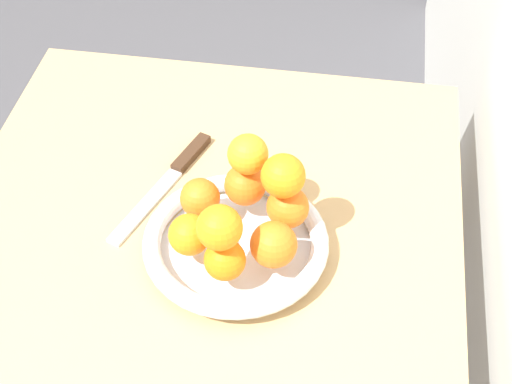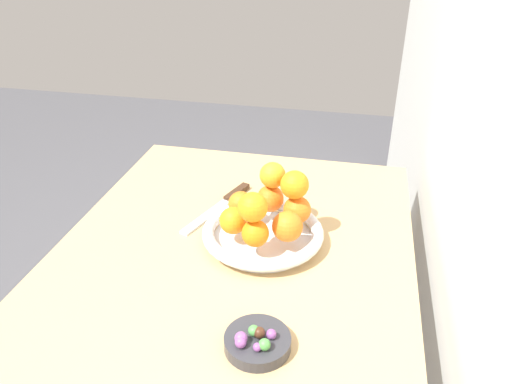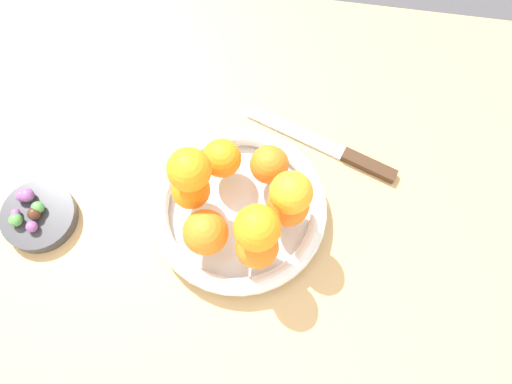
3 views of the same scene
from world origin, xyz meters
name	(u,v)px [view 1 (image 1 of 3)]	position (x,y,z in m)	size (l,w,h in m)	color
dining_table	(185,346)	(0.00, 0.00, 0.65)	(1.10, 0.76, 0.74)	tan
fruit_bowl	(236,244)	(-0.11, 0.06, 0.76)	(0.26, 0.26, 0.04)	silver
orange_0	(274,245)	(-0.07, 0.12, 0.81)	(0.06, 0.06, 0.06)	orange
orange_1	(288,207)	(-0.14, 0.12, 0.81)	(0.06, 0.06, 0.06)	orange
orange_2	(245,185)	(-0.18, 0.06, 0.81)	(0.06, 0.06, 0.06)	orange
orange_3	(198,198)	(-0.14, 0.00, 0.81)	(0.06, 0.06, 0.06)	orange
orange_4	(186,234)	(-0.07, 0.00, 0.81)	(0.06, 0.06, 0.06)	orange
orange_5	(225,260)	(-0.04, 0.06, 0.81)	(0.06, 0.06, 0.06)	orange
orange_6	(248,154)	(-0.18, 0.06, 0.87)	(0.06, 0.06, 0.06)	orange
orange_7	(283,176)	(-0.14, 0.12, 0.87)	(0.06, 0.06, 0.06)	orange
orange_8	(219,228)	(-0.04, 0.05, 0.87)	(0.06, 0.06, 0.06)	orange
knife	(170,177)	(-0.24, -0.07, 0.75)	(0.25, 0.11, 0.01)	#3F2819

